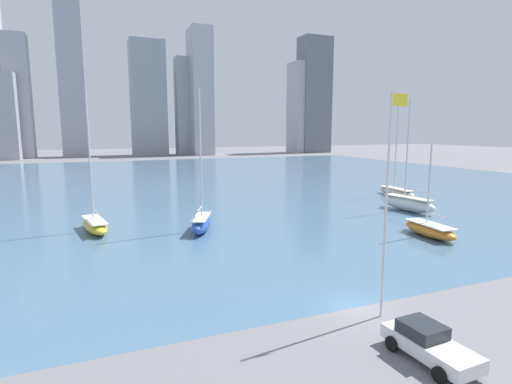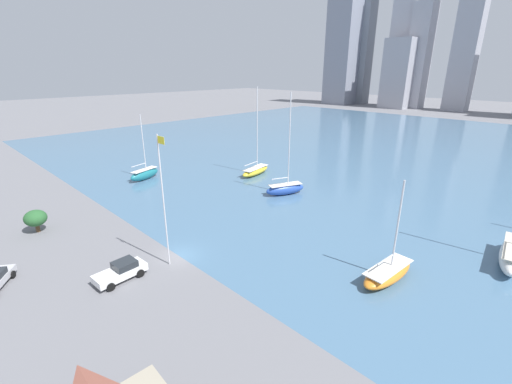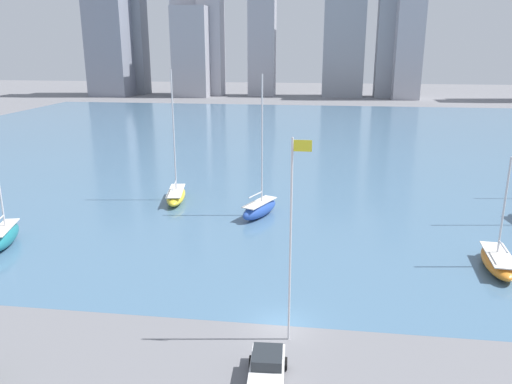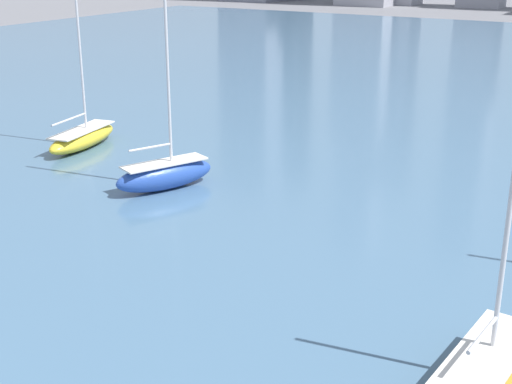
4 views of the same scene
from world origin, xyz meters
TOP-DOWN VIEW (x-y plane):
  - ground_plane at (0.00, 0.00)m, footprint 500.00×500.00m
  - harbor_water at (0.00, 70.00)m, footprint 180.00×140.00m
  - flag_pole at (0.71, -1.62)m, footprint 1.24×0.14m
  - distant_city_skyline at (-1.82, 170.03)m, footprint 190.35×23.14m
  - sailboat_yellow at (-15.78, 27.74)m, footprint 3.60×8.13m
  - sailboat_blue at (-4.47, 23.23)m, footprint 4.43×6.92m
  - sailboat_white at (26.12, 23.71)m, footprint 3.38×9.25m
  - sailboat_orange at (18.19, 11.80)m, footprint 3.06×7.53m
  - sailboat_cream at (33.85, 34.93)m, footprint 3.20×9.59m
  - parked_pickup_white at (-0.27, -6.34)m, footprint 2.52×4.98m

SIDE VIEW (x-z plane):
  - ground_plane at x=0.00m, z-range 0.00..0.00m
  - harbor_water at x=0.00m, z-range 0.00..0.00m
  - sailboat_orange at x=18.19m, z-range -4.23..5.83m
  - sailboat_cream at x=33.85m, z-range -7.29..9.01m
  - parked_pickup_white at x=-0.27m, z-range 0.01..1.76m
  - sailboat_yellow at x=-15.78m, z-range -7.30..9.10m
  - sailboat_blue at x=-4.47m, z-range -7.00..9.15m
  - sailboat_white at x=26.12m, z-range -6.83..9.12m
  - flag_pole at x=0.71m, z-range 0.50..14.25m
  - distant_city_skyline at x=-1.82m, z-range -9.47..63.64m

